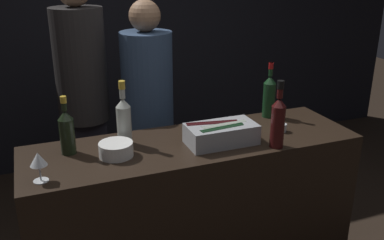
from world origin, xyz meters
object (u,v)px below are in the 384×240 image
bowl_white (116,149)px  red_wine_bottle_black_foil (278,120)px  wine_glass (38,160)px  candle_votive (282,128)px  champagne_bottle (67,131)px  ice_bin_with_bottles (220,133)px  person_in_hoodie (83,95)px  person_blond_tee (148,107)px  rose_wine_bottle (124,119)px  red_wine_bottle_burgundy (269,95)px

bowl_white → red_wine_bottle_black_foil: size_ratio=0.48×
wine_glass → candle_votive: size_ratio=2.40×
red_wine_bottle_black_foil → champagne_bottle: bearing=163.0°
ice_bin_with_bottles → person_in_hoodie: (-0.61, 0.95, 0.02)m
ice_bin_with_bottles → person_in_hoodie: 1.13m
person_blond_tee → bowl_white: bearing=-138.5°
champagne_bottle → person_in_hoodie: size_ratio=0.17×
wine_glass → champagne_bottle: size_ratio=0.46×
rose_wine_bottle → person_blond_tee: person_blond_tee is taller
wine_glass → person_blond_tee: (0.76, 0.89, -0.13)m
bowl_white → person_in_hoodie: (-0.04, 0.90, 0.04)m
rose_wine_bottle → red_wine_bottle_black_foil: red_wine_bottle_black_foil is taller
wine_glass → person_in_hoodie: bearing=71.8°
red_wine_bottle_black_foil → champagne_bottle: 1.11m
red_wine_bottle_black_foil → bowl_white: bearing=166.6°
ice_bin_with_bottles → rose_wine_bottle: rose_wine_bottle is taller
rose_wine_bottle → person_blond_tee: (0.31, 0.62, -0.17)m
rose_wine_bottle → champagne_bottle: size_ratio=1.15×
candle_votive → person_in_hoodie: bearing=138.1°
champagne_bottle → person_blond_tee: (0.61, 0.63, -0.15)m
person_in_hoodie → bowl_white: bearing=10.7°
person_in_hoodie → rose_wine_bottle: bearing=16.9°
candle_votive → red_wine_bottle_burgundy: size_ratio=0.17×
champagne_bottle → bowl_white: bearing=-29.2°
red_wine_bottle_black_foil → person_blond_tee: (-0.45, 0.95, -0.18)m
champagne_bottle → red_wine_bottle_burgundy: red_wine_bottle_burgundy is taller
red_wine_bottle_black_foil → person_in_hoodie: person_in_hoodie is taller
red_wine_bottle_black_foil → person_in_hoodie: bearing=128.6°
ice_bin_with_bottles → wine_glass: wine_glass is taller
rose_wine_bottle → red_wine_bottle_burgundy: (0.97, 0.10, -0.00)m
candle_votive → red_wine_bottle_burgundy: 0.29m
ice_bin_with_bottles → person_blond_tee: 0.82m
candle_votive → red_wine_bottle_burgundy: bearing=76.8°
red_wine_bottle_burgundy → bowl_white: bearing=-167.3°
champagne_bottle → red_wine_bottle_burgundy: size_ratio=0.88×
rose_wine_bottle → person_blond_tee: size_ratio=0.22×
red_wine_bottle_burgundy → rose_wine_bottle: bearing=-174.0°
bowl_white → wine_glass: size_ratio=1.23×
rose_wine_bottle → champagne_bottle: 0.30m
rose_wine_bottle → bowl_white: bearing=-120.2°
bowl_white → candle_votive: size_ratio=2.95×
candle_votive → red_wine_bottle_black_foil: (-0.15, -0.18, 0.13)m
champagne_bottle → ice_bin_with_bottles: bearing=-12.2°
wine_glass → red_wine_bottle_black_foil: red_wine_bottle_black_foil is taller
ice_bin_with_bottles → red_wine_bottle_burgundy: (0.47, 0.28, 0.08)m
rose_wine_bottle → red_wine_bottle_black_foil: size_ratio=0.97×
candle_votive → bowl_white: bearing=178.8°
wine_glass → candle_votive: bearing=5.1°
bowl_white → red_wine_bottle_burgundy: 1.08m
candle_votive → red_wine_bottle_burgundy: (0.06, 0.26, 0.12)m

